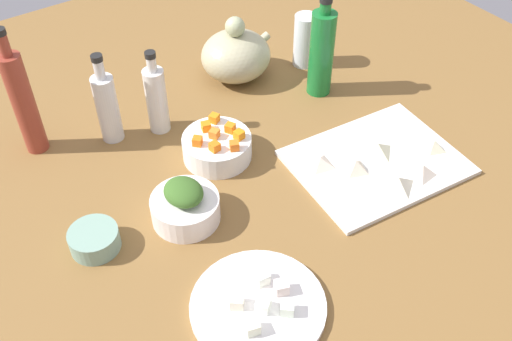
# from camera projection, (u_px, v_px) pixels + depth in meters

# --- Properties ---
(tabletop) EXTENTS (1.90, 1.90, 0.03)m
(tabletop) POSITION_uv_depth(u_px,v_px,m) (256.00, 194.00, 1.18)
(tabletop) COLOR brown
(tabletop) RESTS_ON ground
(cutting_board) EXTENTS (0.36, 0.29, 0.01)m
(cutting_board) POSITION_uv_depth(u_px,v_px,m) (376.00, 162.00, 1.22)
(cutting_board) COLOR silver
(cutting_board) RESTS_ON tabletop
(plate_tofu) EXTENTS (0.22, 0.22, 0.01)m
(plate_tofu) POSITION_uv_depth(u_px,v_px,m) (258.00, 306.00, 0.96)
(plate_tofu) COLOR white
(plate_tofu) RESTS_ON tabletop
(bowl_greens) EXTENTS (0.13, 0.13, 0.05)m
(bowl_greens) POSITION_uv_depth(u_px,v_px,m) (186.00, 209.00, 1.09)
(bowl_greens) COLOR white
(bowl_greens) RESTS_ON tabletop
(bowl_carrots) EXTENTS (0.14, 0.14, 0.05)m
(bowl_carrots) POSITION_uv_depth(u_px,v_px,m) (217.00, 147.00, 1.22)
(bowl_carrots) COLOR white
(bowl_carrots) RESTS_ON tabletop
(bowl_small_side) EXTENTS (0.09, 0.09, 0.04)m
(bowl_small_side) POSITION_uv_depth(u_px,v_px,m) (94.00, 240.00, 1.05)
(bowl_small_side) COLOR #7CA290
(bowl_small_side) RESTS_ON tabletop
(teapot) EXTENTS (0.18, 0.16, 0.16)m
(teapot) POSITION_uv_depth(u_px,v_px,m) (236.00, 55.00, 1.41)
(teapot) COLOR tan
(teapot) RESTS_ON tabletop
(bottle_0) EXTENTS (0.05, 0.05, 0.19)m
(bottle_0) POSITION_uv_depth(u_px,v_px,m) (156.00, 98.00, 1.25)
(bottle_0) COLOR silver
(bottle_0) RESTS_ON tabletop
(bottle_1) EXTENTS (0.05, 0.05, 0.28)m
(bottle_1) POSITION_uv_depth(u_px,v_px,m) (23.00, 102.00, 1.17)
(bottle_1) COLOR maroon
(bottle_1) RESTS_ON tabletop
(bottle_2) EXTENTS (0.06, 0.06, 0.24)m
(bottle_2) POSITION_uv_depth(u_px,v_px,m) (322.00, 52.00, 1.33)
(bottle_2) COLOR #186F2D
(bottle_2) RESTS_ON tabletop
(bottle_3) EXTENTS (0.05, 0.05, 0.21)m
(bottle_3) POSITION_uv_depth(u_px,v_px,m) (107.00, 106.00, 1.22)
(bottle_3) COLOR silver
(bottle_3) RESTS_ON tabletop
(drinking_glass_0) EXTENTS (0.06, 0.06, 0.13)m
(drinking_glass_0) POSITION_uv_depth(u_px,v_px,m) (305.00, 40.00, 1.44)
(drinking_glass_0) COLOR white
(drinking_glass_0) RESTS_ON tabletop
(carrot_cube_0) EXTENTS (0.02, 0.02, 0.02)m
(carrot_cube_0) POSITION_uv_depth(u_px,v_px,m) (206.00, 126.00, 1.21)
(carrot_cube_0) COLOR orange
(carrot_cube_0) RESTS_ON bowl_carrots
(carrot_cube_1) EXTENTS (0.02, 0.02, 0.02)m
(carrot_cube_1) POSITION_uv_depth(u_px,v_px,m) (239.00, 135.00, 1.19)
(carrot_cube_1) COLOR orange
(carrot_cube_1) RESTS_ON bowl_carrots
(carrot_cube_2) EXTENTS (0.02, 0.02, 0.02)m
(carrot_cube_2) POSITION_uv_depth(u_px,v_px,m) (215.00, 147.00, 1.17)
(carrot_cube_2) COLOR orange
(carrot_cube_2) RESTS_ON bowl_carrots
(carrot_cube_3) EXTENTS (0.03, 0.03, 0.02)m
(carrot_cube_3) POSITION_uv_depth(u_px,v_px,m) (197.00, 141.00, 1.18)
(carrot_cube_3) COLOR orange
(carrot_cube_3) RESTS_ON bowl_carrots
(carrot_cube_4) EXTENTS (0.02, 0.02, 0.02)m
(carrot_cube_4) POSITION_uv_depth(u_px,v_px,m) (214.00, 134.00, 1.20)
(carrot_cube_4) COLOR orange
(carrot_cube_4) RESTS_ON bowl_carrots
(carrot_cube_5) EXTENTS (0.02, 0.02, 0.02)m
(carrot_cube_5) POSITION_uv_depth(u_px,v_px,m) (236.00, 145.00, 1.17)
(carrot_cube_5) COLOR orange
(carrot_cube_5) RESTS_ON bowl_carrots
(carrot_cube_6) EXTENTS (0.02, 0.02, 0.02)m
(carrot_cube_6) POSITION_uv_depth(u_px,v_px,m) (214.00, 118.00, 1.23)
(carrot_cube_6) COLOR orange
(carrot_cube_6) RESTS_ON bowl_carrots
(carrot_cube_7) EXTENTS (0.02, 0.02, 0.02)m
(carrot_cube_7) POSITION_uv_depth(u_px,v_px,m) (230.00, 128.00, 1.21)
(carrot_cube_7) COLOR orange
(carrot_cube_7) RESTS_ON bowl_carrots
(chopped_greens_mound) EXTENTS (0.08, 0.09, 0.04)m
(chopped_greens_mound) POSITION_uv_depth(u_px,v_px,m) (184.00, 192.00, 1.06)
(chopped_greens_mound) COLOR #386123
(chopped_greens_mound) RESTS_ON bowl_greens
(tofu_cube_0) EXTENTS (0.03, 0.03, 0.02)m
(tofu_cube_0) POSITION_uv_depth(u_px,v_px,m) (263.00, 305.00, 0.94)
(tofu_cube_0) COLOR white
(tofu_cube_0) RESTS_ON plate_tofu
(tofu_cube_1) EXTENTS (0.03, 0.03, 0.02)m
(tofu_cube_1) POSITION_uv_depth(u_px,v_px,m) (237.00, 302.00, 0.95)
(tofu_cube_1) COLOR #EFE6C9
(tofu_cube_1) RESTS_ON plate_tofu
(tofu_cube_2) EXTENTS (0.02, 0.02, 0.02)m
(tofu_cube_2) POSITION_uv_depth(u_px,v_px,m) (262.00, 278.00, 0.98)
(tofu_cube_2) COLOR white
(tofu_cube_2) RESTS_ON plate_tofu
(tofu_cube_3) EXTENTS (0.03, 0.03, 0.02)m
(tofu_cube_3) POSITION_uv_depth(u_px,v_px,m) (282.00, 287.00, 0.97)
(tofu_cube_3) COLOR white
(tofu_cube_3) RESTS_ON plate_tofu
(tofu_cube_4) EXTENTS (0.03, 0.03, 0.02)m
(tofu_cube_4) POSITION_uv_depth(u_px,v_px,m) (252.00, 327.00, 0.92)
(tofu_cube_4) COLOR white
(tofu_cube_4) RESTS_ON plate_tofu
(tofu_cube_5) EXTENTS (0.03, 0.03, 0.02)m
(tofu_cube_5) POSITION_uv_depth(u_px,v_px,m) (287.00, 308.00, 0.94)
(tofu_cube_5) COLOR white
(tofu_cube_5) RESTS_ON plate_tofu
(dumpling_0) EXTENTS (0.07, 0.06, 0.03)m
(dumpling_0) POSITION_uv_depth(u_px,v_px,m) (398.00, 182.00, 1.15)
(dumpling_0) COLOR beige
(dumpling_0) RESTS_ON cutting_board
(dumpling_1) EXTENTS (0.07, 0.07, 0.02)m
(dumpling_1) POSITION_uv_depth(u_px,v_px,m) (320.00, 161.00, 1.20)
(dumpling_1) COLOR beige
(dumpling_1) RESTS_ON cutting_board
(dumpling_2) EXTENTS (0.05, 0.06, 0.02)m
(dumpling_2) POSITION_uv_depth(u_px,v_px,m) (434.00, 145.00, 1.23)
(dumpling_2) COLOR beige
(dumpling_2) RESTS_ON cutting_board
(dumpling_3) EXTENTS (0.07, 0.07, 0.02)m
(dumpling_3) POSITION_uv_depth(u_px,v_px,m) (422.00, 169.00, 1.17)
(dumpling_3) COLOR beige
(dumpling_3) RESTS_ON cutting_board
(dumpling_4) EXTENTS (0.06, 0.06, 0.02)m
(dumpling_4) POSITION_uv_depth(u_px,v_px,m) (377.00, 148.00, 1.22)
(dumpling_4) COLOR beige
(dumpling_4) RESTS_ON cutting_board
(dumpling_5) EXTENTS (0.06, 0.06, 0.03)m
(dumpling_5) POSITION_uv_depth(u_px,v_px,m) (356.00, 165.00, 1.18)
(dumpling_5) COLOR beige
(dumpling_5) RESTS_ON cutting_board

